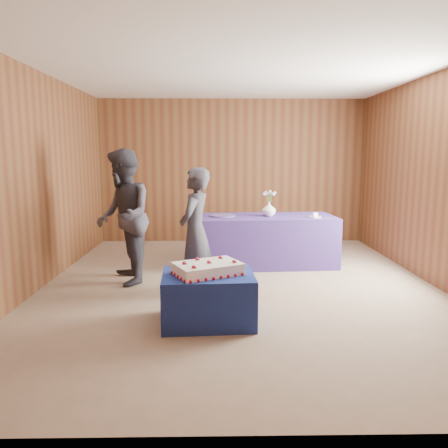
{
  "coord_description": "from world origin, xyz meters",
  "views": [
    {
      "loc": [
        -0.29,
        -5.38,
        1.66
      ],
      "look_at": [
        -0.19,
        0.1,
        0.79
      ],
      "focal_mm": 35.0,
      "sensor_mm": 36.0,
      "label": 1
    }
  ],
  "objects_px": {
    "guest_right": "(124,217)",
    "guest_left": "(195,231)",
    "vase": "(269,209)",
    "cake_table": "(208,298)",
    "sheet_cake": "(208,269)",
    "serving_table": "(268,240)"
  },
  "relations": [
    {
      "from": "guest_right",
      "to": "guest_left",
      "type": "bearing_deg",
      "value": 49.28
    },
    {
      "from": "vase",
      "to": "guest_right",
      "type": "distance_m",
      "value": 2.18
    },
    {
      "from": "cake_table",
      "to": "sheet_cake",
      "type": "bearing_deg",
      "value": -97.19
    },
    {
      "from": "vase",
      "to": "sheet_cake",
      "type": "bearing_deg",
      "value": -110.67
    },
    {
      "from": "serving_table",
      "to": "sheet_cake",
      "type": "distance_m",
      "value": 2.5
    },
    {
      "from": "serving_table",
      "to": "cake_table",
      "type": "bearing_deg",
      "value": -113.72
    },
    {
      "from": "vase",
      "to": "guest_left",
      "type": "distance_m",
      "value": 1.69
    },
    {
      "from": "sheet_cake",
      "to": "guest_left",
      "type": "xyz_separation_m",
      "value": [
        -0.17,
        0.99,
        0.2
      ]
    },
    {
      "from": "cake_table",
      "to": "vase",
      "type": "xyz_separation_m",
      "value": [
        0.87,
        2.3,
        0.61
      ]
    },
    {
      "from": "sheet_cake",
      "to": "guest_left",
      "type": "bearing_deg",
      "value": 73.11
    },
    {
      "from": "serving_table",
      "to": "guest_right",
      "type": "relative_size",
      "value": 1.15
    },
    {
      "from": "serving_table",
      "to": "sheet_cake",
      "type": "height_order",
      "value": "serving_table"
    },
    {
      "from": "guest_left",
      "to": "guest_right",
      "type": "height_order",
      "value": "guest_right"
    },
    {
      "from": "guest_left",
      "to": "vase",
      "type": "bearing_deg",
      "value": 158.94
    },
    {
      "from": "guest_right",
      "to": "serving_table",
      "type": "bearing_deg",
      "value": 98.04
    },
    {
      "from": "cake_table",
      "to": "sheet_cake",
      "type": "relative_size",
      "value": 1.15
    },
    {
      "from": "cake_table",
      "to": "guest_right",
      "type": "relative_size",
      "value": 0.52
    },
    {
      "from": "cake_table",
      "to": "serving_table",
      "type": "xyz_separation_m",
      "value": [
        0.86,
        2.32,
        0.12
      ]
    },
    {
      "from": "vase",
      "to": "serving_table",
      "type": "bearing_deg",
      "value": 117.95
    },
    {
      "from": "serving_table",
      "to": "guest_left",
      "type": "distance_m",
      "value": 1.74
    },
    {
      "from": "serving_table",
      "to": "vase",
      "type": "xyz_separation_m",
      "value": [
        0.01,
        -0.02,
        0.48
      ]
    },
    {
      "from": "vase",
      "to": "guest_left",
      "type": "xyz_separation_m",
      "value": [
        -1.04,
        -1.32,
        -0.1
      ]
    }
  ]
}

